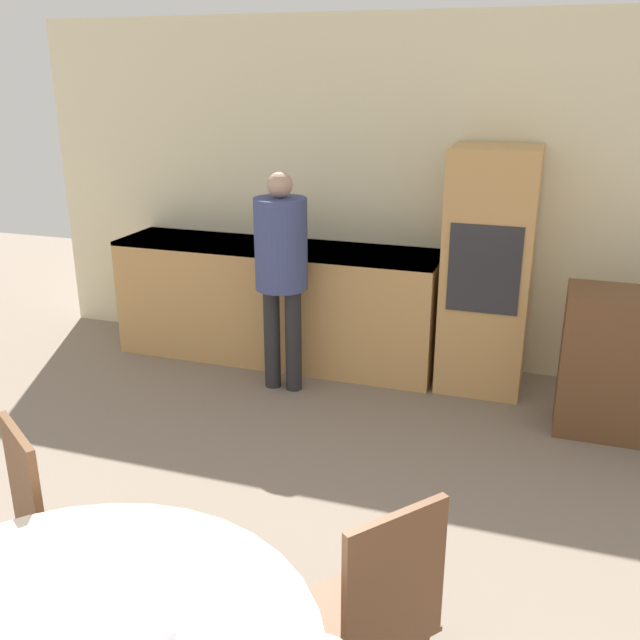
{
  "coord_description": "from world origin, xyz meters",
  "views": [
    {
      "loc": [
        0.92,
        -0.08,
        2.2
      ],
      "look_at": [
        -0.05,
        2.82,
        1.13
      ],
      "focal_mm": 40.0,
      "sensor_mm": 36.0,
      "label": 1
    }
  ],
  "objects_px": {
    "chair_far_left": "(6,538)",
    "person_standing": "(281,260)",
    "chair_far_right": "(376,612)",
    "oven_unit": "(488,271)"
  },
  "relations": [
    {
      "from": "oven_unit",
      "to": "chair_far_right",
      "type": "distance_m",
      "value": 3.16
    },
    {
      "from": "chair_far_left",
      "to": "oven_unit",
      "type": "bearing_deg",
      "value": 100.8
    },
    {
      "from": "chair_far_right",
      "to": "person_standing",
      "type": "distance_m",
      "value": 2.97
    },
    {
      "from": "chair_far_left",
      "to": "person_standing",
      "type": "relative_size",
      "value": 0.62
    },
    {
      "from": "oven_unit",
      "to": "person_standing",
      "type": "xyz_separation_m",
      "value": [
        -1.35,
        -0.53,
        0.1
      ]
    },
    {
      "from": "oven_unit",
      "to": "chair_far_right",
      "type": "bearing_deg",
      "value": -90.03
    },
    {
      "from": "oven_unit",
      "to": "person_standing",
      "type": "relative_size",
      "value": 1.1
    },
    {
      "from": "chair_far_left",
      "to": "chair_far_right",
      "type": "distance_m",
      "value": 1.41
    },
    {
      "from": "chair_far_right",
      "to": "person_standing",
      "type": "height_order",
      "value": "person_standing"
    },
    {
      "from": "chair_far_left",
      "to": "person_standing",
      "type": "height_order",
      "value": "person_standing"
    }
  ]
}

